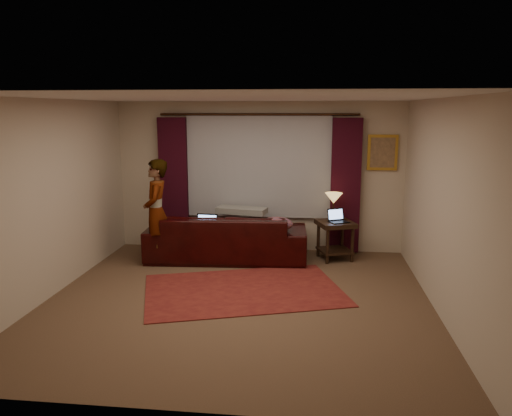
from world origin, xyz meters
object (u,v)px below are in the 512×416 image
Objects in this scene: sofa at (227,228)px; tiffany_lamp at (333,207)px; person at (156,212)px; end_table at (335,240)px; laptop_table at (339,216)px; laptop_sofa at (205,223)px.

tiffany_lamp reaches higher than sofa.
tiffany_lamp is at bearing 89.98° from person.
person is (-1.08, -0.36, 0.32)m from sofa.
end_table is 2.97m from person.
sofa is 8.12× the size of laptop_table.
tiffany_lamp is (1.75, 0.28, 0.35)m from sofa.
tiffany_lamp is at bearing 92.19° from laptop_table.
laptop_table reaches higher than end_table.
end_table is (2.10, 0.43, -0.33)m from laptop_sofa.
laptop_sofa is 2.17m from end_table.
laptop_sofa is at bearing -165.93° from tiffany_lamp.
end_table is at bearing 88.09° from person.
laptop_table is 0.19× the size of person.
sofa reaches higher than end_table.
person is at bearing 161.52° from laptop_table.
tiffany_lamp is at bearing -174.25° from sofa.
laptop_table is (2.15, 0.37, 0.10)m from laptop_sofa.
laptop_table reaches higher than laptop_sofa.
end_table is at bearing 100.21° from laptop_table.
laptop_table is at bearing 86.73° from person.
end_table is 2.00× the size of laptop_table.
tiffany_lamp reaches higher than laptop_table.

